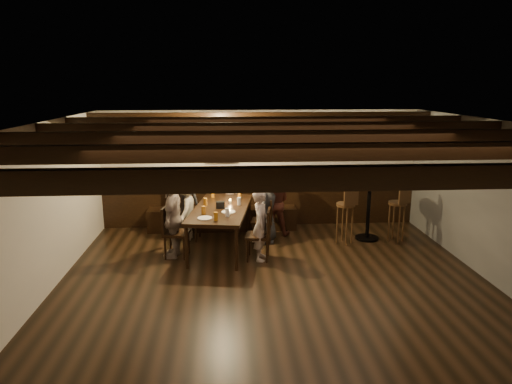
{
  "coord_description": "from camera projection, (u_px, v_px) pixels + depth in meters",
  "views": [
    {
      "loc": [
        -0.71,
        -5.77,
        2.91
      ],
      "look_at": [
        -0.24,
        1.3,
        1.23
      ],
      "focal_mm": 32.0,
      "sensor_mm": 36.0,
      "label": 1
    }
  ],
  "objects": [
    {
      "name": "room",
      "position": [
        250.0,
        189.0,
        8.21
      ],
      "size": [
        7.0,
        7.0,
        7.0
      ],
      "color": "black",
      "rests_on": "ground"
    },
    {
      "name": "pint_b",
      "position": [
        239.0,
        195.0,
        8.69
      ],
      "size": [
        0.07,
        0.07,
        0.14
      ],
      "primitive_type": "cylinder",
      "color": "#BF7219",
      "rests_on": "dining_table"
    },
    {
      "name": "high_top_table",
      "position": [
        369.0,
        204.0,
        8.62
      ],
      "size": [
        0.6,
        0.6,
        1.07
      ],
      "color": "black",
      "rests_on": "floor"
    },
    {
      "name": "chair_left_near",
      "position": [
        188.0,
        226.0,
        8.71
      ],
      "size": [
        0.46,
        0.46,
        0.89
      ],
      "rotation": [
        0.0,
        0.0,
        -1.73
      ],
      "color": "black",
      "rests_on": "floor"
    },
    {
      "name": "person_bench_right",
      "position": [
        274.0,
        202.0,
        8.91
      ],
      "size": [
        0.7,
        0.59,
        1.3
      ],
      "primitive_type": "imported",
      "rotation": [
        0.0,
        0.0,
        2.99
      ],
      "color": "#4E241A",
      "rests_on": "floor"
    },
    {
      "name": "chair_right_far",
      "position": [
        259.0,
        244.0,
        7.71
      ],
      "size": [
        0.46,
        0.46,
        0.88
      ],
      "rotation": [
        0.0,
        0.0,
        1.41
      ],
      "color": "black",
      "rests_on": "floor"
    },
    {
      "name": "bar_stool_left",
      "position": [
        345.0,
        223.0,
        8.46
      ],
      "size": [
        0.37,
        0.39,
        1.09
      ],
      "rotation": [
        0.0,
        0.0,
        0.35
      ],
      "color": "#3B2512",
      "rests_on": "floor"
    },
    {
      "name": "plate_far",
      "position": [
        228.0,
        212.0,
        7.79
      ],
      "size": [
        0.24,
        0.24,
        0.01
      ],
      "primitive_type": "cylinder",
      "color": "white",
      "rests_on": "dining_table"
    },
    {
      "name": "pint_c",
      "position": [
        205.0,
        202.0,
        8.2
      ],
      "size": [
        0.07,
        0.07,
        0.14
      ],
      "primitive_type": "cylinder",
      "color": "#BF7219",
      "rests_on": "dining_table"
    },
    {
      "name": "pint_a",
      "position": [
        213.0,
        194.0,
        8.78
      ],
      "size": [
        0.07,
        0.07,
        0.14
      ],
      "primitive_type": "cylinder",
      "color": "#BF7219",
      "rests_on": "dining_table"
    },
    {
      "name": "candle",
      "position": [
        230.0,
        202.0,
        8.37
      ],
      "size": [
        0.05,
        0.05,
        0.05
      ],
      "primitive_type": "cylinder",
      "color": "beige",
      "rests_on": "dining_table"
    },
    {
      "name": "chair_right_near",
      "position": [
        263.0,
        228.0,
        8.59
      ],
      "size": [
        0.44,
        0.44,
        0.85
      ],
      "rotation": [
        0.0,
        0.0,
        1.41
      ],
      "color": "black",
      "rests_on": "floor"
    },
    {
      "name": "pint_e",
      "position": [
        204.0,
        210.0,
        7.66
      ],
      "size": [
        0.07,
        0.07,
        0.14
      ],
      "primitive_type": "cylinder",
      "color": "#BF7219",
      "rests_on": "dining_table"
    },
    {
      "name": "condiment_caddy",
      "position": [
        220.0,
        205.0,
        8.03
      ],
      "size": [
        0.15,
        0.1,
        0.12
      ],
      "primitive_type": "cube",
      "color": "black",
      "rests_on": "dining_table"
    },
    {
      "name": "person_bench_left",
      "position": [
        184.0,
        201.0,
        9.08
      ],
      "size": [
        0.67,
        0.49,
        1.26
      ],
      "primitive_type": "imported",
      "rotation": [
        0.0,
        0.0,
        2.99
      ],
      "color": "#28282B",
      "rests_on": "floor"
    },
    {
      "name": "person_right_far",
      "position": [
        261.0,
        225.0,
        7.63
      ],
      "size": [
        0.36,
        0.49,
        1.22
      ],
      "primitive_type": "imported",
      "rotation": [
        0.0,
        0.0,
        1.41
      ],
      "color": "#B9A59C",
      "rests_on": "floor"
    },
    {
      "name": "bar_stool_right",
      "position": [
        397.0,
        221.0,
        8.57
      ],
      "size": [
        0.38,
        0.4,
        1.09
      ],
      "rotation": [
        0.0,
        0.0,
        0.45
      ],
      "color": "#3B2512",
      "rests_on": "floor"
    },
    {
      "name": "pint_d",
      "position": [
        239.0,
        201.0,
        8.25
      ],
      "size": [
        0.07,
        0.07,
        0.14
      ],
      "primitive_type": "cylinder",
      "color": "silver",
      "rests_on": "dining_table"
    },
    {
      "name": "dining_table",
      "position": [
        221.0,
        211.0,
        8.11
      ],
      "size": [
        1.23,
        2.18,
        0.77
      ],
      "rotation": [
        0.0,
        0.0,
        -0.16
      ],
      "color": "black",
      "rests_on": "floor"
    },
    {
      "name": "pint_f",
      "position": [
        227.0,
        212.0,
        7.53
      ],
      "size": [
        0.07,
        0.07,
        0.14
      ],
      "primitive_type": "cylinder",
      "color": "silver",
      "rests_on": "dining_table"
    },
    {
      "name": "person_right_near",
      "position": [
        265.0,
        206.0,
        8.48
      ],
      "size": [
        0.54,
        0.73,
        1.38
      ],
      "primitive_type": "imported",
      "rotation": [
        0.0,
        0.0,
        1.41
      ],
      "color": "#29292C",
      "rests_on": "floor"
    },
    {
      "name": "plate_near",
      "position": [
        205.0,
        218.0,
        7.43
      ],
      "size": [
        0.24,
        0.24,
        0.01
      ],
      "primitive_type": "cylinder",
      "color": "white",
      "rests_on": "dining_table"
    },
    {
      "name": "person_bench_centre",
      "position": [
        230.0,
        202.0,
        9.15
      ],
      "size": [
        0.48,
        0.35,
        1.2
      ],
      "primitive_type": "imported",
      "rotation": [
        0.0,
        0.0,
        2.99
      ],
      "color": "gray",
      "rests_on": "floor"
    },
    {
      "name": "chair_left_far",
      "position": [
        176.0,
        241.0,
        7.84
      ],
      "size": [
        0.46,
        0.46,
        0.89
      ],
      "rotation": [
        0.0,
        0.0,
        -1.73
      ],
      "color": "black",
      "rests_on": "floor"
    },
    {
      "name": "person_left_far",
      "position": [
        173.0,
        218.0,
        7.74
      ],
      "size": [
        0.46,
        0.85,
        1.38
      ],
      "primitive_type": "imported",
      "rotation": [
        0.0,
        0.0,
        -1.73
      ],
      "color": "gray",
      "rests_on": "floor"
    },
    {
      "name": "pint_g",
      "position": [
        216.0,
        216.0,
        7.3
      ],
      "size": [
        0.07,
        0.07,
        0.14
      ],
      "primitive_type": "cylinder",
      "color": "#BF7219",
      "rests_on": "dining_table"
    },
    {
      "name": "person_left_near",
      "position": [
        186.0,
        209.0,
        8.64
      ],
      "size": [
        0.56,
        0.83,
        1.2
      ],
      "primitive_type": "imported",
      "rotation": [
        0.0,
        0.0,
        -1.73
      ],
      "color": "#A19989",
      "rests_on": "floor"
    }
  ]
}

